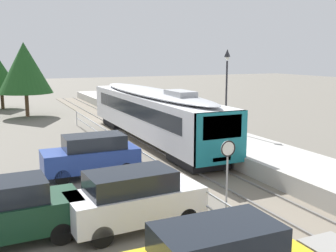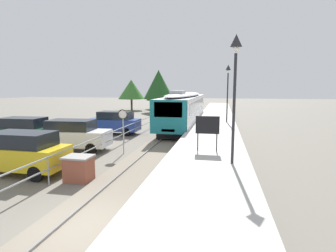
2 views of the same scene
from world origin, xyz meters
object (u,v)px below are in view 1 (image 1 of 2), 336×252
Objects in this scene: commuter_train at (151,111)px; parked_suv_white at (135,198)px; parked_suv_dark_green at (4,212)px; parked_suv_blue at (92,155)px; platform_lamp_mid_platform at (227,74)px; speed_limit_sign at (228,159)px.

parked_suv_white is (-5.65, -12.41, -1.08)m from commuter_train.
parked_suv_dark_green is 1.01× the size of parked_suv_blue.
platform_lamp_mid_platform is 12.39m from speed_limit_sign.
parked_suv_dark_green is (-7.66, 0.83, -1.06)m from speed_limit_sign.
parked_suv_blue is (-5.55, -5.88, -1.08)m from commuter_train.
speed_limit_sign is at bearing -122.26° from platform_lamp_mid_platform.
parked_suv_white is at bearing -90.92° from parked_suv_blue.
platform_lamp_mid_platform is at bearing 57.74° from speed_limit_sign.
commuter_train reaches higher than parked_suv_dark_green.
speed_limit_sign is at bearing -3.81° from parked_suv_white.
parked_suv_dark_green is at bearing -125.34° from parked_suv_blue.
parked_suv_white is at bearing 176.19° from speed_limit_sign.
parked_suv_white is 4.15m from parked_suv_dark_green.
parked_suv_white and parked_suv_blue have the same top height.
parked_suv_blue is at bearing 54.66° from parked_suv_dark_green.
parked_suv_blue is (0.11, 6.53, 0.00)m from parked_suv_white.
speed_limit_sign reaches higher than parked_suv_dark_green.
speed_limit_sign reaches higher than parked_suv_white.
speed_limit_sign is (-2.10, -12.65, -0.02)m from commuter_train.
commuter_train is 6.44× the size of speed_limit_sign.
speed_limit_sign is 7.78m from parked_suv_dark_green.
commuter_train is 12.82m from speed_limit_sign.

